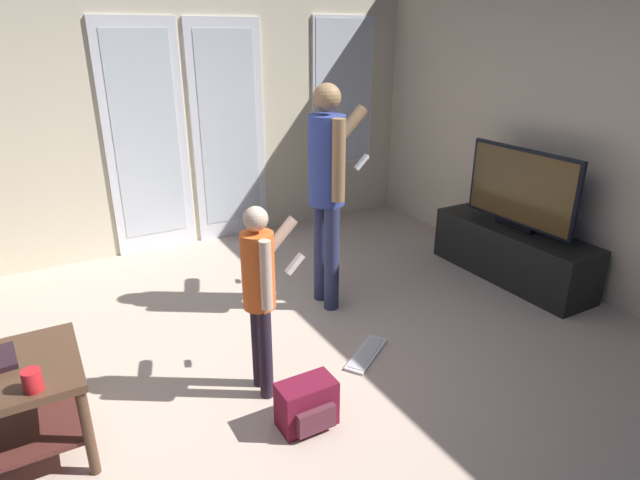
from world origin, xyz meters
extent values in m
cube|color=beige|center=(0.00, 0.00, -0.01)|extent=(6.13, 5.28, 0.02)
cube|color=beige|center=(0.00, 2.61, 1.32)|extent=(6.13, 0.06, 2.64)
cube|color=white|center=(0.22, 2.57, 1.05)|extent=(0.74, 0.02, 2.15)
cube|color=silver|center=(0.22, 2.55, 1.10)|extent=(0.58, 0.01, 1.85)
cube|color=white|center=(1.02, 2.57, 1.05)|extent=(0.74, 0.02, 2.15)
cube|color=silver|center=(1.02, 2.55, 1.10)|extent=(0.58, 0.01, 1.85)
cube|color=white|center=(2.33, 2.57, 1.38)|extent=(0.74, 0.02, 1.54)
cube|color=silver|center=(2.33, 2.55, 1.38)|extent=(0.68, 0.01, 1.48)
cube|color=beige|center=(3.04, 0.00, 1.32)|extent=(0.06, 5.28, 2.64)
cylinder|color=#4E3323|center=(-0.74, -0.16, 0.24)|extent=(0.05, 0.05, 0.48)
cylinder|color=#4E3323|center=(-0.74, 0.41, 0.24)|extent=(0.05, 0.05, 0.48)
cube|color=black|center=(2.71, 0.40, 0.23)|extent=(0.44, 1.44, 0.46)
cube|color=black|center=(2.71, -0.30, 0.25)|extent=(0.37, 0.02, 0.26)
cube|color=black|center=(2.71, 0.40, 0.48)|extent=(0.08, 0.37, 0.04)
cube|color=black|center=(2.71, 0.40, 0.81)|extent=(0.04, 1.06, 0.63)
cube|color=#4C3819|center=(2.69, 0.40, 0.81)|extent=(0.00, 1.01, 0.58)
cylinder|color=navy|center=(1.09, 0.69, 0.41)|extent=(0.11, 0.11, 0.82)
cylinder|color=navy|center=(1.10, 0.87, 0.41)|extent=(0.11, 0.11, 0.82)
cylinder|color=#344494|center=(1.09, 0.78, 1.14)|extent=(0.27, 0.27, 0.64)
sphere|color=#966F4A|center=(1.09, 0.78, 1.57)|extent=(0.20, 0.20, 0.20)
cylinder|color=#966F4A|center=(1.08, 0.60, 1.17)|extent=(0.09, 0.09, 0.57)
cylinder|color=#966F4A|center=(1.30, 0.95, 1.25)|extent=(0.47, 0.12, 0.47)
cube|color=white|center=(1.50, 0.94, 1.05)|extent=(0.12, 0.05, 0.12)
cylinder|color=#271D2C|center=(0.22, -0.03, 0.28)|extent=(0.08, 0.08, 0.56)
cylinder|color=#271D2C|center=(0.23, 0.09, 0.28)|extent=(0.08, 0.08, 0.56)
cylinder|color=orange|center=(0.22, 0.03, 0.78)|extent=(0.18, 0.18, 0.44)
sphere|color=#D0AF96|center=(0.22, 0.03, 1.08)|extent=(0.13, 0.13, 0.13)
cylinder|color=#D0AF96|center=(0.22, -0.10, 0.80)|extent=(0.06, 0.06, 0.39)
cylinder|color=#D0AF96|center=(0.37, 0.14, 0.86)|extent=(0.32, 0.08, 0.32)
cube|color=white|center=(0.50, 0.13, 0.72)|extent=(0.12, 0.05, 0.12)
cube|color=maroon|center=(0.31, -0.36, 0.13)|extent=(0.31, 0.18, 0.26)
cube|color=#5B2B36|center=(0.31, -0.47, 0.10)|extent=(0.22, 0.04, 0.13)
cube|color=white|center=(0.96, 0.02, 0.01)|extent=(0.44, 0.35, 0.02)
cube|color=silver|center=(0.96, 0.02, 0.02)|extent=(0.38, 0.30, 0.00)
cylinder|color=red|center=(-0.91, -0.11, 0.57)|extent=(0.08, 0.08, 0.10)
camera|label=1|loc=(-0.76, -2.39, 1.97)|focal=29.49mm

